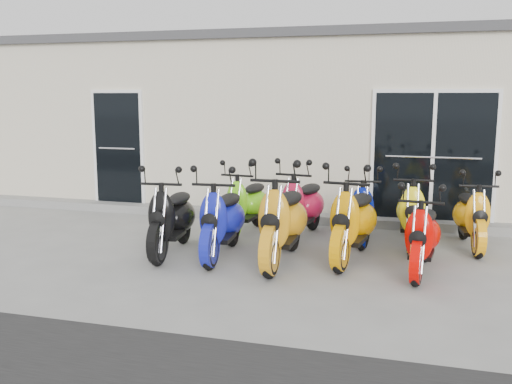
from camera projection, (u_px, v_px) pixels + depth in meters
ground at (245, 250)px, 8.27m from camera, size 80.00×80.00×0.00m
building at (311, 122)px, 12.93m from camera, size 14.00×6.00×3.20m
roof_cap at (312, 46)px, 12.65m from camera, size 14.20×6.20×0.16m
front_step at (278, 216)px, 10.17m from camera, size 14.00×0.40×0.15m
door_left at (118, 145)px, 10.97m from camera, size 1.07×0.08×2.22m
door_right at (433, 153)px, 9.42m from camera, size 2.02×0.08×2.22m
scooter_front_black at (171, 208)px, 7.97m from camera, size 0.83×1.83×1.31m
scooter_front_blue at (222, 210)px, 7.79m from camera, size 0.78×1.84×1.33m
scooter_front_orange_a at (283, 210)px, 7.49m from camera, size 0.72×1.97×1.45m
scooter_front_orange_b at (354, 210)px, 7.62m from camera, size 0.92×1.94×1.38m
scooter_front_red at (423, 226)px, 7.09m from camera, size 0.77×1.69×1.21m
scooter_back_green at (247, 196)px, 9.15m from camera, size 0.76×1.72×1.23m
scooter_back_red at (302, 197)px, 8.86m from camera, size 0.89×1.83×1.30m
scooter_back_blue at (362, 202)px, 8.68m from camera, size 0.77×1.70×1.21m
scooter_back_yellow at (411, 203)px, 8.43m from camera, size 0.71×1.76×1.28m
scooter_back_extra at (472, 207)px, 8.25m from camera, size 0.77×1.70×1.21m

